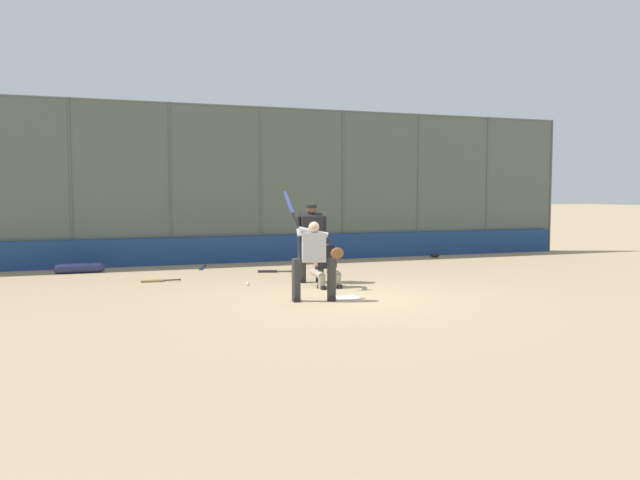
{
  "coord_description": "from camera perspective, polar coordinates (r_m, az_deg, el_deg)",
  "views": [
    {
      "loc": [
        4.44,
        10.97,
        2.01
      ],
      "look_at": [
        0.22,
        -1.0,
        1.05
      ],
      "focal_mm": 35.0,
      "sensor_mm": 36.0,
      "label": 1
    }
  ],
  "objects": [
    {
      "name": "ground_plane",
      "position": [
        12.01,
        2.57,
        -5.32
      ],
      "size": [
        160.0,
        160.0,
        0.0
      ],
      "primitive_type": "plane",
      "color": "tan"
    },
    {
      "name": "home_plate_marker",
      "position": [
        12.01,
        2.57,
        -5.29
      ],
      "size": [
        0.43,
        0.43,
        0.01
      ],
      "primitive_type": "cube",
      "color": "white",
      "rests_on": "ground_plane"
    },
    {
      "name": "backstop_fence",
      "position": [
        18.34,
        -5.45,
        5.35
      ],
      "size": [
        20.73,
        0.08,
        4.52
      ],
      "color": "#515651",
      "rests_on": "ground_plane"
    },
    {
      "name": "padding_wall",
      "position": [
        18.31,
        -5.33,
        -0.8
      ],
      "size": [
        20.24,
        0.18,
        0.76
      ],
      "primitive_type": "cube",
      "color": "navy",
      "rests_on": "ground_plane"
    },
    {
      "name": "bleachers_beyond",
      "position": [
        20.34,
        -9.06,
        -0.32
      ],
      "size": [
        14.46,
        1.95,
        1.16
      ],
      "color": "slate",
      "rests_on": "ground_plane"
    },
    {
      "name": "batter_at_plate",
      "position": [
        11.58,
        -0.62,
        -1.65
      ],
      "size": [
        0.86,
        0.78,
        2.05
      ],
      "rotation": [
        0.0,
        0.0,
        -0.23
      ],
      "color": "#333333",
      "rests_on": "ground_plane"
    },
    {
      "name": "catcher_behind_plate",
      "position": [
        13.21,
        0.61,
        -1.94
      ],
      "size": [
        0.6,
        0.71,
        1.1
      ],
      "rotation": [
        0.0,
        0.0,
        0.11
      ],
      "color": "gray",
      "rests_on": "ground_plane"
    },
    {
      "name": "umpire_home",
      "position": [
        13.98,
        -0.81,
        -0.02
      ],
      "size": [
        0.71,
        0.48,
        1.76
      ],
      "rotation": [
        0.0,
        0.0,
        -0.11
      ],
      "color": "#333333",
      "rests_on": "ground_plane"
    },
    {
      "name": "spare_bat_near_backstop",
      "position": [
        18.13,
        -0.56,
        -1.94
      ],
      "size": [
        0.89,
        0.3,
        0.07
      ],
      "rotation": [
        0.0,
        0.0,
        6.0
      ],
      "color": "black",
      "rests_on": "ground_plane"
    },
    {
      "name": "spare_bat_by_padding",
      "position": [
        15.84,
        -4.59,
        -2.86
      ],
      "size": [
        0.82,
        0.32,
        0.07
      ],
      "rotation": [
        0.0,
        0.0,
        5.96
      ],
      "color": "black",
      "rests_on": "ground_plane"
    },
    {
      "name": "spare_bat_third_base_side",
      "position": [
        14.59,
        -14.82,
        -3.61
      ],
      "size": [
        0.88,
        0.08,
        0.07
      ],
      "rotation": [
        0.0,
        0.0,
        6.25
      ],
      "color": "black",
      "rests_on": "ground_plane"
    },
    {
      "name": "spare_bat_first_base_side",
      "position": [
        16.83,
        -10.74,
        -2.5
      ],
      "size": [
        0.32,
        0.82,
        0.07
      ],
      "rotation": [
        0.0,
        0.0,
        1.24
      ],
      "color": "black",
      "rests_on": "ground_plane"
    },
    {
      "name": "fielding_glove_on_dirt",
      "position": [
        19.85,
        10.44,
        -1.39
      ],
      "size": [
        0.33,
        0.25,
        0.12
      ],
      "color": "black",
      "rests_on": "ground_plane"
    },
    {
      "name": "baseball_loose",
      "position": [
        13.7,
        -6.61,
        -3.99
      ],
      "size": [
        0.07,
        0.07,
        0.07
      ],
      "primitive_type": "sphere",
      "color": "white",
      "rests_on": "ground_plane"
    },
    {
      "name": "equipment_bag_dugout_side",
      "position": [
        16.78,
        -21.14,
        -2.39
      ],
      "size": [
        1.22,
        0.26,
        0.26
      ],
      "color": "navy",
      "rests_on": "ground_plane"
    }
  ]
}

